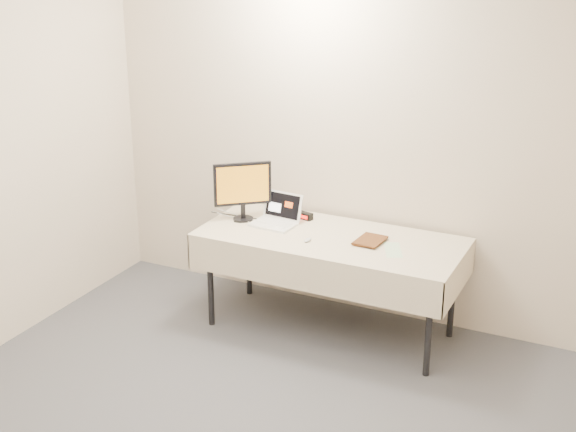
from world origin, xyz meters
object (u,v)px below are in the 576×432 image
at_px(laptop, 277,217).
at_px(monitor, 243,187).
at_px(book, 359,224).
at_px(table, 331,245).

bearing_deg(laptop, monitor, -166.38).
bearing_deg(laptop, book, 0.74).
distance_m(table, laptop, 0.47).
relative_size(monitor, book, 1.82).
bearing_deg(table, laptop, 171.09).
distance_m(table, book, 0.27).
distance_m(laptop, book, 0.66).
height_order(table, monitor, monitor).
bearing_deg(table, book, 5.88).
xyz_separation_m(laptop, monitor, (-0.26, -0.04, 0.20)).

